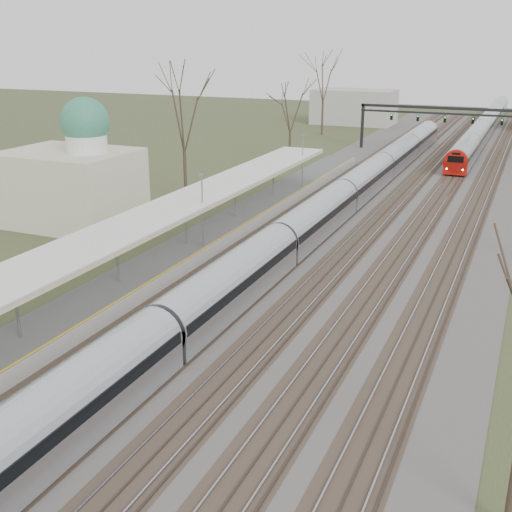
# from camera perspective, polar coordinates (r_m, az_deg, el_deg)

# --- Properties ---
(track_bed) EXTENTS (24.00, 160.00, 0.22)m
(track_bed) POSITION_cam_1_polar(r_m,az_deg,el_deg) (60.83, 11.51, 4.65)
(track_bed) COLOR #474442
(track_bed) RESTS_ON ground
(platform) EXTENTS (3.50, 69.00, 1.00)m
(platform) POSITION_cam_1_polar(r_m,az_deg,el_deg) (47.75, -4.13, 1.65)
(platform) COLOR #9E9B93
(platform) RESTS_ON ground
(canopy) EXTENTS (4.10, 50.00, 3.11)m
(canopy) POSITION_cam_1_polar(r_m,az_deg,el_deg) (43.03, -7.02, 4.38)
(canopy) COLOR slate
(canopy) RESTS_ON platform
(dome_building) EXTENTS (10.00, 8.00, 10.30)m
(dome_building) POSITION_cam_1_polar(r_m,az_deg,el_deg) (54.23, -15.99, 6.57)
(dome_building) COLOR beige
(dome_building) RESTS_ON ground
(signal_gantry) EXTENTS (21.00, 0.59, 6.08)m
(signal_gantry) POSITION_cam_1_polar(r_m,az_deg,el_deg) (89.17, 16.04, 11.90)
(signal_gantry) COLOR black
(signal_gantry) RESTS_ON ground
(tree_west_far) EXTENTS (5.50, 5.50, 11.33)m
(tree_west_far) POSITION_cam_1_polar(r_m,az_deg,el_deg) (59.04, -6.50, 12.34)
(tree_west_far) COLOR #2D231C
(tree_west_far) RESTS_ON ground
(train_near) EXTENTS (2.62, 90.21, 3.05)m
(train_near) POSITION_cam_1_polar(r_m,az_deg,el_deg) (56.14, 7.65, 5.18)
(train_near) COLOR #AFB2BA
(train_near) RESTS_ON ground
(train_far) EXTENTS (2.62, 75.21, 3.05)m
(train_far) POSITION_cam_1_polar(r_m,az_deg,el_deg) (110.70, 19.72, 10.96)
(train_far) COLOR #AFB2BA
(train_far) RESTS_ON ground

